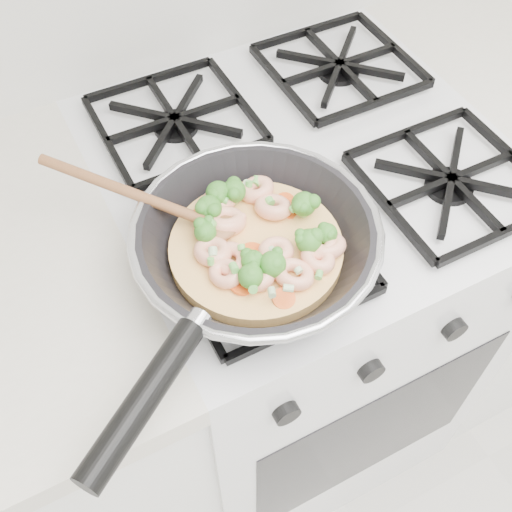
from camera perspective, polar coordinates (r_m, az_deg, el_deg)
name	(u,v)px	position (r m, az deg, el deg)	size (l,w,h in m)	color
stove	(293,311)	(1.29, 3.41, -5.09)	(0.60, 0.60, 0.92)	silver
skillet	(253,244)	(0.76, -0.24, 1.09)	(0.44, 0.42, 0.09)	black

